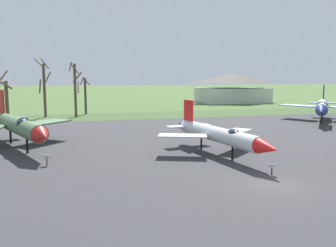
{
  "coord_description": "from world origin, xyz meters",
  "views": [
    {
      "loc": [
        -12.1,
        -18.42,
        6.62
      ],
      "look_at": [
        -2.07,
        16.6,
        1.87
      ],
      "focal_mm": 37.44,
      "sensor_mm": 36.0,
      "label": 1
    }
  ],
  "objects_px": {
    "jet_fighter_front_right": "(219,134)",
    "info_placard_front_right": "(272,168)",
    "info_placard_rear_center": "(330,126)",
    "info_placard_rear_left": "(47,159)",
    "jet_fighter_rear_left": "(18,125)",
    "jet_fighter_rear_center": "(322,107)",
    "visitor_building": "(233,88)"
  },
  "relations": [
    {
      "from": "jet_fighter_front_right",
      "to": "info_placard_front_right",
      "type": "distance_m",
      "value": 6.8
    },
    {
      "from": "jet_fighter_front_right",
      "to": "info_placard_front_right",
      "type": "bearing_deg",
      "value": -81.48
    },
    {
      "from": "info_placard_front_right",
      "to": "info_placard_rear_center",
      "type": "height_order",
      "value": "info_placard_rear_center"
    },
    {
      "from": "info_placard_rear_left",
      "to": "info_placard_rear_center",
      "type": "bearing_deg",
      "value": 15.11
    },
    {
      "from": "jet_fighter_rear_left",
      "to": "info_placard_rear_left",
      "type": "bearing_deg",
      "value": -69.49
    },
    {
      "from": "info_placard_front_right",
      "to": "info_placard_rear_center",
      "type": "xyz_separation_m",
      "value": [
        18.57,
        16.04,
        0.03
      ]
    },
    {
      "from": "info_placard_rear_center",
      "to": "info_placard_front_right",
      "type": "bearing_deg",
      "value": -139.18
    },
    {
      "from": "info_placard_front_right",
      "to": "jet_fighter_rear_center",
      "type": "relative_size",
      "value": 0.06
    },
    {
      "from": "jet_fighter_rear_center",
      "to": "jet_fighter_rear_left",
      "type": "relative_size",
      "value": 0.98
    },
    {
      "from": "jet_fighter_rear_left",
      "to": "visitor_building",
      "type": "xyz_separation_m",
      "value": [
        47.25,
        50.79,
        1.65
      ]
    },
    {
      "from": "jet_fighter_front_right",
      "to": "info_placard_rear_center",
      "type": "height_order",
      "value": "jet_fighter_front_right"
    },
    {
      "from": "info_placard_front_right",
      "to": "info_placard_rear_center",
      "type": "distance_m",
      "value": 24.53
    },
    {
      "from": "jet_fighter_rear_center",
      "to": "info_placard_rear_left",
      "type": "distance_m",
      "value": 41.94
    },
    {
      "from": "info_placard_rear_center",
      "to": "jet_fighter_rear_left",
      "type": "bearing_deg",
      "value": -177.98
    },
    {
      "from": "info_placard_rear_center",
      "to": "visitor_building",
      "type": "bearing_deg",
      "value": 77.56
    },
    {
      "from": "info_placard_rear_center",
      "to": "info_placard_rear_left",
      "type": "bearing_deg",
      "value": -164.89
    },
    {
      "from": "jet_fighter_front_right",
      "to": "jet_fighter_rear_center",
      "type": "relative_size",
      "value": 0.94
    },
    {
      "from": "info_placard_rear_left",
      "to": "visitor_building",
      "type": "relative_size",
      "value": 0.05
    },
    {
      "from": "jet_fighter_rear_center",
      "to": "info_placard_rear_left",
      "type": "relative_size",
      "value": 15.58
    },
    {
      "from": "jet_fighter_rear_center",
      "to": "visitor_building",
      "type": "relative_size",
      "value": 0.76
    },
    {
      "from": "jet_fighter_rear_center",
      "to": "info_placard_rear_center",
      "type": "xyz_separation_m",
      "value": [
        -5.01,
        -7.64,
        -1.79
      ]
    },
    {
      "from": "info_placard_rear_left",
      "to": "visitor_building",
      "type": "xyz_separation_m",
      "value": [
        44.35,
        58.53,
        3.31
      ]
    },
    {
      "from": "jet_fighter_front_right",
      "to": "jet_fighter_rear_left",
      "type": "xyz_separation_m",
      "value": [
        -16.77,
        8.17,
        0.35
      ]
    },
    {
      "from": "jet_fighter_front_right",
      "to": "jet_fighter_rear_left",
      "type": "bearing_deg",
      "value": 154.04
    },
    {
      "from": "info_placard_front_right",
      "to": "visitor_building",
      "type": "bearing_deg",
      "value": 65.78
    },
    {
      "from": "jet_fighter_rear_center",
      "to": "jet_fighter_front_right",
      "type": "bearing_deg",
      "value": -145.17
    },
    {
      "from": "jet_fighter_front_right",
      "to": "visitor_building",
      "type": "distance_m",
      "value": 66.39
    },
    {
      "from": "jet_fighter_rear_left",
      "to": "info_placard_rear_left",
      "type": "height_order",
      "value": "jet_fighter_rear_left"
    },
    {
      "from": "jet_fighter_rear_center",
      "to": "info_placard_rear_center",
      "type": "height_order",
      "value": "jet_fighter_rear_center"
    },
    {
      "from": "jet_fighter_front_right",
      "to": "info_placard_rear_left",
      "type": "distance_m",
      "value": 13.94
    },
    {
      "from": "jet_fighter_rear_left",
      "to": "info_placard_rear_center",
      "type": "bearing_deg",
      "value": 2.02
    },
    {
      "from": "info_placard_rear_left",
      "to": "info_placard_front_right",
      "type": "bearing_deg",
      "value": -25.25
    }
  ]
}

